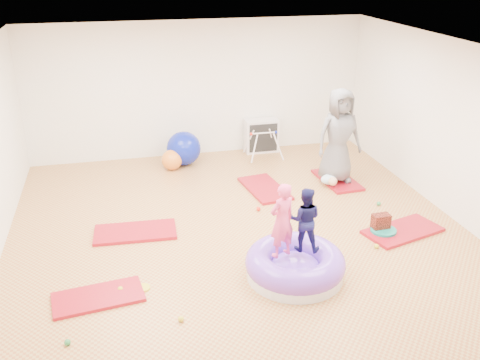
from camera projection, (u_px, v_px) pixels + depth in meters
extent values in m
cube|color=tan|center=(245.00, 243.00, 8.02)|extent=(7.00, 8.00, 0.01)
cube|color=white|center=(245.00, 54.00, 6.91)|extent=(7.00, 8.00, 0.01)
cube|color=white|center=(198.00, 89.00, 11.04)|extent=(7.00, 0.01, 2.80)
cube|color=white|center=(377.00, 343.00, 3.89)|extent=(7.00, 0.01, 2.80)
cube|color=white|center=(465.00, 137.00, 8.22)|extent=(0.01, 8.00, 2.80)
cube|color=maroon|center=(98.00, 297.00, 6.72)|extent=(1.18, 0.70, 0.05)
cube|color=maroon|center=(135.00, 232.00, 8.27)|extent=(1.28, 0.69, 0.05)
cube|color=maroon|center=(265.00, 188.00, 9.79)|extent=(0.77, 1.29, 0.05)
cube|color=maroon|center=(403.00, 231.00, 8.30)|extent=(1.33, 0.91, 0.05)
cube|color=maroon|center=(337.00, 180.00, 10.16)|extent=(0.65, 1.19, 0.05)
cylinder|color=silver|center=(295.00, 271.00, 7.17)|extent=(1.30, 1.30, 0.15)
torus|color=#7541CF|center=(295.00, 262.00, 7.12)|extent=(1.34, 1.34, 0.36)
ellipsoid|color=#7541CF|center=(295.00, 268.00, 7.15)|extent=(0.71, 0.71, 0.32)
imported|color=#FA4883|center=(282.00, 217.00, 6.82)|extent=(0.44, 0.36, 1.03)
imported|color=#141446|center=(305.00, 216.00, 6.99)|extent=(0.53, 0.48, 0.89)
imported|color=slate|center=(339.00, 136.00, 9.74)|extent=(0.90, 0.62, 1.76)
ellipsoid|color=#C3E8FB|center=(329.00, 179.00, 9.88)|extent=(0.34, 0.22, 0.19)
sphere|color=#F0BD8B|center=(333.00, 181.00, 9.73)|extent=(0.16, 0.16, 0.16)
sphere|color=red|center=(249.00, 267.00, 7.33)|extent=(0.07, 0.07, 0.07)
sphere|color=#2C8844|center=(379.00, 204.00, 9.18)|extent=(0.07, 0.07, 0.07)
sphere|color=gold|center=(120.00, 289.00, 6.86)|extent=(0.07, 0.07, 0.07)
sphere|color=red|center=(258.00, 209.00, 8.99)|extent=(0.07, 0.07, 0.07)
sphere|color=gold|center=(181.00, 319.00, 6.30)|extent=(0.07, 0.07, 0.07)
sphere|color=#2C8844|center=(67.00, 342.00, 5.92)|extent=(0.07, 0.07, 0.07)
sphere|color=gold|center=(376.00, 246.00, 7.85)|extent=(0.07, 0.07, 0.07)
sphere|color=#0D1CA3|center=(184.00, 148.00, 10.83)|extent=(0.69, 0.69, 0.69)
sphere|color=orange|center=(172.00, 160.00, 10.63)|extent=(0.41, 0.41, 0.41)
cylinder|color=silver|center=(254.00, 149.00, 10.96)|extent=(0.21, 0.21, 0.56)
cylinder|color=silver|center=(249.00, 141.00, 11.38)|extent=(0.21, 0.21, 0.56)
cylinder|color=silver|center=(278.00, 147.00, 11.07)|extent=(0.21, 0.21, 0.56)
cylinder|color=silver|center=(272.00, 140.00, 11.49)|extent=(0.21, 0.21, 0.56)
cylinder|color=silver|center=(264.00, 133.00, 11.13)|extent=(0.54, 0.03, 0.03)
sphere|color=red|center=(251.00, 134.00, 11.07)|extent=(0.06, 0.06, 0.06)
sphere|color=#0D1CA3|center=(276.00, 132.00, 11.19)|extent=(0.06, 0.06, 0.06)
cube|color=silver|center=(261.00, 136.00, 11.55)|extent=(0.71, 0.35, 0.71)
cube|color=black|center=(263.00, 138.00, 11.40)|extent=(0.61, 0.02, 0.61)
cube|color=silver|center=(262.00, 136.00, 11.51)|extent=(0.02, 0.24, 0.63)
cube|color=silver|center=(262.00, 136.00, 11.51)|extent=(0.63, 0.24, 0.02)
cylinder|color=#128372|center=(383.00, 232.00, 8.24)|extent=(0.40, 0.40, 0.09)
cube|color=#9C2F1D|center=(381.00, 224.00, 8.25)|extent=(0.27, 0.17, 0.31)
cylinder|color=gold|center=(143.00, 288.00, 6.92)|extent=(0.18, 0.18, 0.03)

